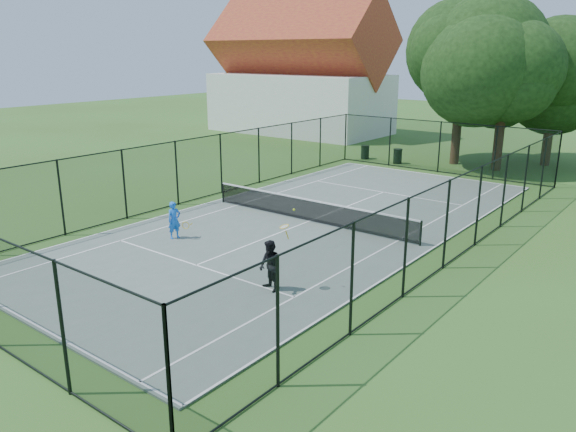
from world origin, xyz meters
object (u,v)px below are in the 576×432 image
Objects in this scene: trash_bin_left at (365,152)px; player_blue at (174,220)px; tennis_net at (309,209)px; player_black at (270,266)px; trash_bin_right at (398,156)px.

player_blue is at bearing -81.34° from trash_bin_left.
trash_bin_left is (-5.64, 14.12, -0.12)m from tennis_net.
player_blue is (2.90, -19.04, 0.31)m from trash_bin_left.
player_black is at bearing -66.64° from trash_bin_left.
trash_bin_left is 22.41m from player_black.
player_black is at bearing -63.25° from tennis_net.
player_black is (6.39, -20.39, 0.36)m from trash_bin_right.
trash_bin_left is at bearing 98.66° from player_blue.
tennis_net is at bearing -77.30° from trash_bin_right.
player_blue is (0.41, -18.86, 0.29)m from trash_bin_right.
player_black reaches higher than tennis_net.
trash_bin_right is (-3.14, 13.94, -0.10)m from tennis_net.
tennis_net is 11.21× the size of trash_bin_left.
player_blue is 0.58× the size of player_black.
trash_bin_right reaches higher than trash_bin_left.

